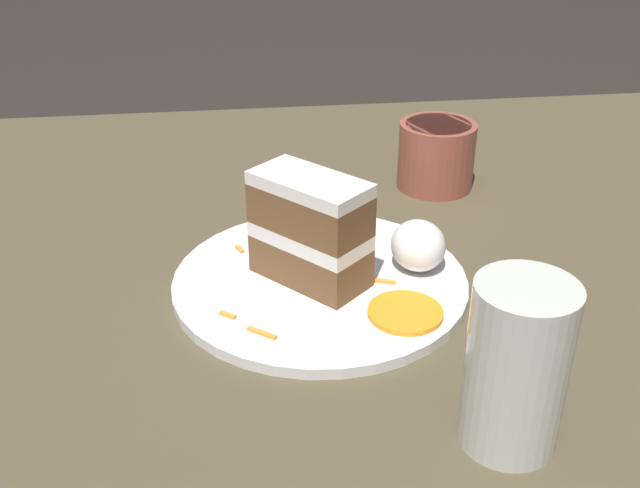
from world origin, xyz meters
name	(u,v)px	position (x,y,z in m)	size (l,w,h in m)	color
ground_plane	(350,312)	(0.00, 0.00, 0.00)	(6.00, 6.00, 0.00)	black
dining_table	(350,301)	(0.00, 0.00, 0.01)	(1.04, 1.14, 0.03)	#4C422D
plate	(320,282)	(0.01, 0.03, 0.03)	(0.27, 0.27, 0.01)	white
cake_slice	(310,230)	(0.01, 0.04, 0.09)	(0.11, 0.11, 0.10)	brown
cream_dollop	(418,245)	(0.01, -0.06, 0.06)	(0.06, 0.05, 0.05)	white
orange_garnish	(405,313)	(-0.06, -0.04, 0.04)	(0.06, 0.06, 0.00)	orange
carrot_shreds_scatter	(306,283)	(0.00, 0.04, 0.04)	(0.18, 0.16, 0.00)	orange
drinking_glass	(515,377)	(-0.20, -0.08, 0.08)	(0.07, 0.07, 0.12)	beige
coffee_mug	(436,153)	(0.21, -0.13, 0.07)	(0.09, 0.09, 0.08)	#994C3D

